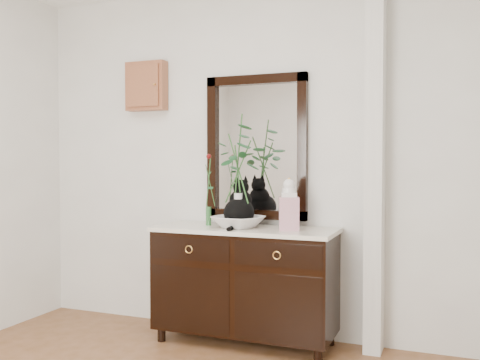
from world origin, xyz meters
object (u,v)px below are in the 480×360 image
at_px(ginger_jar, 289,204).
at_px(sideboard, 245,279).
at_px(cat, 239,203).
at_px(lotus_bowl, 238,222).

bearing_deg(ginger_jar, sideboard, 176.46).
height_order(sideboard, cat, cat).
distance_m(cat, lotus_bowl, 0.14).
bearing_deg(cat, ginger_jar, -9.11).
bearing_deg(cat, sideboard, 9.64).
xyz_separation_m(cat, ginger_jar, (0.38, -0.01, 0.01)).
distance_m(sideboard, ginger_jar, 0.66).
relative_size(cat, ginger_jar, 0.96).
bearing_deg(lotus_bowl, ginger_jar, 2.03).
xyz_separation_m(cat, lotus_bowl, (0.00, -0.02, -0.14)).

